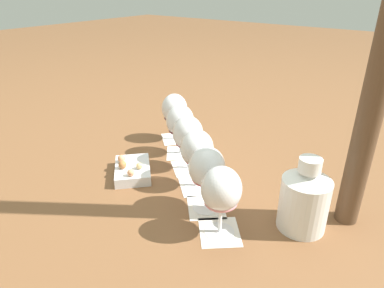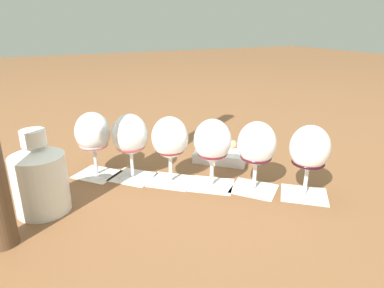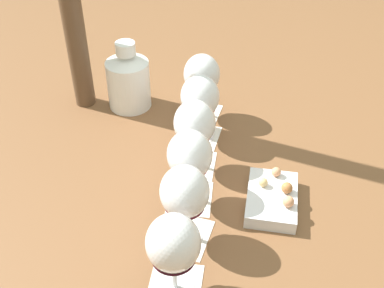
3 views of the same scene
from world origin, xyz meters
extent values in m
plane|color=brown|center=(0.00, 0.00, 0.00)|extent=(8.00, 8.00, 0.00)
cube|color=silver|center=(-0.17, -0.22, 0.00)|extent=(0.15, 0.15, 0.00)
cube|color=silver|center=(-0.11, -0.13, 0.00)|extent=(0.15, 0.15, 0.00)
cube|color=silver|center=(-0.04, -0.05, 0.00)|extent=(0.15, 0.15, 0.00)
cube|color=silver|center=(0.03, 0.04, 0.00)|extent=(0.15, 0.15, 0.00)
cube|color=silver|center=(0.10, 0.12, 0.00)|extent=(0.15, 0.15, 0.00)
cube|color=silver|center=(0.18, 0.22, 0.00)|extent=(0.15, 0.15, 0.00)
cylinder|color=white|center=(-0.17, -0.22, 0.00)|extent=(0.07, 0.07, 0.01)
cylinder|color=white|center=(-0.17, -0.22, 0.04)|extent=(0.01, 0.01, 0.07)
ellipsoid|color=white|center=(-0.17, -0.22, 0.13)|extent=(0.10, 0.10, 0.11)
ellipsoid|color=pink|center=(-0.17, -0.22, 0.09)|extent=(0.08, 0.08, 0.03)
cylinder|color=white|center=(-0.11, -0.13, 0.00)|extent=(0.07, 0.07, 0.01)
cylinder|color=white|center=(-0.11, -0.13, 0.04)|extent=(0.01, 0.01, 0.07)
ellipsoid|color=white|center=(-0.11, -0.13, 0.13)|extent=(0.10, 0.10, 0.11)
ellipsoid|color=#D25862|center=(-0.11, -0.13, 0.09)|extent=(0.08, 0.08, 0.03)
cylinder|color=white|center=(-0.04, -0.05, 0.00)|extent=(0.07, 0.07, 0.01)
cylinder|color=white|center=(-0.04, -0.05, 0.04)|extent=(0.01, 0.01, 0.07)
ellipsoid|color=white|center=(-0.04, -0.05, 0.13)|extent=(0.10, 0.10, 0.11)
ellipsoid|color=maroon|center=(-0.04, -0.05, 0.10)|extent=(0.08, 0.08, 0.04)
cylinder|color=white|center=(0.03, 0.04, 0.00)|extent=(0.07, 0.07, 0.01)
cylinder|color=white|center=(0.03, 0.04, 0.04)|extent=(0.01, 0.01, 0.07)
ellipsoid|color=white|center=(0.03, 0.04, 0.13)|extent=(0.10, 0.10, 0.11)
ellipsoid|color=maroon|center=(0.03, 0.04, 0.09)|extent=(0.08, 0.08, 0.03)
cylinder|color=white|center=(0.10, 0.12, 0.00)|extent=(0.07, 0.07, 0.01)
cylinder|color=white|center=(0.10, 0.12, 0.04)|extent=(0.01, 0.01, 0.07)
ellipsoid|color=white|center=(0.10, 0.12, 0.13)|extent=(0.10, 0.10, 0.11)
ellipsoid|color=#4B1323|center=(0.10, 0.12, 0.09)|extent=(0.08, 0.08, 0.02)
cylinder|color=white|center=(0.18, 0.22, 0.00)|extent=(0.07, 0.07, 0.01)
cylinder|color=white|center=(0.18, 0.22, 0.04)|extent=(0.01, 0.01, 0.07)
ellipsoid|color=white|center=(0.18, 0.22, 0.13)|extent=(0.10, 0.10, 0.11)
ellipsoid|color=black|center=(0.18, 0.22, 0.09)|extent=(0.08, 0.08, 0.02)
cylinder|color=white|center=(-0.03, -0.37, 0.07)|extent=(0.12, 0.12, 0.14)
cone|color=white|center=(-0.03, -0.37, 0.15)|extent=(0.12, 0.12, 0.02)
cylinder|color=white|center=(-0.03, -0.37, 0.18)|extent=(0.05, 0.05, 0.03)
cube|color=silver|center=(-0.11, 0.15, 0.02)|extent=(0.19, 0.19, 0.03)
sphere|color=#B2703D|center=(-0.14, 0.16, 0.04)|extent=(0.02, 0.02, 0.02)
sphere|color=tan|center=(-0.15, 0.11, 0.04)|extent=(0.02, 0.02, 0.02)
sphere|color=tan|center=(-0.11, 0.20, 0.04)|extent=(0.02, 0.02, 0.02)
sphere|color=#DBB775|center=(-0.11, 0.12, 0.04)|extent=(0.02, 0.02, 0.02)
camera|label=1|loc=(-0.75, -0.57, 0.56)|focal=32.00mm
camera|label=2|loc=(0.74, -0.38, 0.41)|focal=32.00mm
camera|label=3|loc=(0.45, 0.68, 0.77)|focal=45.00mm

